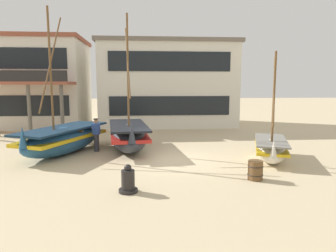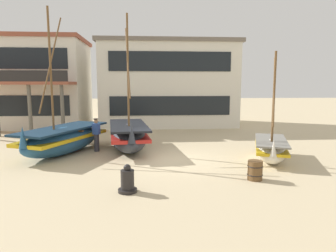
{
  "view_description": "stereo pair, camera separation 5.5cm",
  "coord_description": "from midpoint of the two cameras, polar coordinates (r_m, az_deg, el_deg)",
  "views": [
    {
      "loc": [
        -1.15,
        -13.33,
        3.39
      ],
      "look_at": [
        0.0,
        1.0,
        1.4
      ],
      "focal_mm": 32.24,
      "sensor_mm": 36.0,
      "label": 1
    },
    {
      "loc": [
        -1.09,
        -13.34,
        3.39
      ],
      "look_at": [
        0.0,
        1.0,
        1.4
      ],
      "focal_mm": 32.24,
      "sensor_mm": 36.0,
      "label": 2
    }
  ],
  "objects": [
    {
      "name": "harbor_building_main",
      "position": [
        25.62,
        -0.27,
        7.97
      ],
      "size": [
        11.19,
        6.31,
        6.83
      ],
      "color": "silver",
      "rests_on": "ground"
    },
    {
      "name": "wooden_barrel",
      "position": [
        11.31,
        16.05,
        -8.04
      ],
      "size": [
        0.56,
        0.56,
        0.7
      ],
      "color": "brown",
      "rests_on": "ground"
    },
    {
      "name": "fishing_boat_centre_large",
      "position": [
        15.64,
        -19.33,
        -2.37
      ],
      "size": [
        3.74,
        5.57,
        6.84
      ],
      "color": "#23517A",
      "rests_on": "ground"
    },
    {
      "name": "harbor_building_annex",
      "position": [
        26.87,
        -23.3,
        7.54
      ],
      "size": [
        7.57,
        8.83,
        7.04
      ],
      "color": "silver",
      "rests_on": "ground"
    },
    {
      "name": "fishing_boat_near_left",
      "position": [
        14.29,
        18.74,
        -4.04
      ],
      "size": [
        2.39,
        3.69,
        4.77
      ],
      "color": "silver",
      "rests_on": "ground"
    },
    {
      "name": "fishing_boat_far_right",
      "position": [
        15.77,
        -7.63,
        -1.83
      ],
      "size": [
        2.39,
        5.17,
        6.74
      ],
      "color": "#2D333D",
      "rests_on": "ground"
    },
    {
      "name": "fisherman_by_hull",
      "position": [
        15.72,
        -13.51,
        -1.7
      ],
      "size": [
        0.42,
        0.36,
        1.68
      ],
      "color": "#33333D",
      "rests_on": "ground"
    },
    {
      "name": "ground_plane",
      "position": [
        13.81,
        0.22,
        -6.34
      ],
      "size": [
        120.0,
        120.0,
        0.0
      ],
      "primitive_type": "plane",
      "color": "#CCB78E"
    },
    {
      "name": "capstan_winch",
      "position": [
        9.77,
        -7.72,
        -10.3
      ],
      "size": [
        0.61,
        0.61,
        0.91
      ],
      "color": "black",
      "rests_on": "ground"
    }
  ]
}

